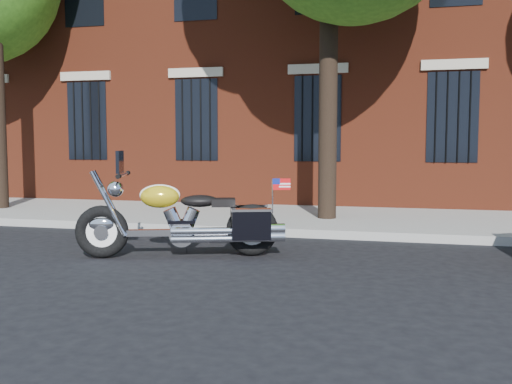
# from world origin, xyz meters

# --- Properties ---
(ground) EXTENTS (120.00, 120.00, 0.00)m
(ground) POSITION_xyz_m (0.00, 0.00, 0.00)
(ground) COLOR black
(ground) RESTS_ON ground
(curb) EXTENTS (40.00, 0.16, 0.15)m
(curb) POSITION_xyz_m (0.00, 1.38, 0.07)
(curb) COLOR gray
(curb) RESTS_ON ground
(sidewalk) EXTENTS (40.00, 3.60, 0.15)m
(sidewalk) POSITION_xyz_m (0.00, 3.26, 0.07)
(sidewalk) COLOR gray
(sidewalk) RESTS_ON ground
(building) EXTENTS (26.00, 10.08, 12.00)m
(building) POSITION_xyz_m (0.00, 10.06, 6.00)
(building) COLOR maroon
(building) RESTS_ON ground
(motorcycle) EXTENTS (2.99, 1.44, 1.52)m
(motorcycle) POSITION_xyz_m (-1.04, -0.72, 0.51)
(motorcycle) COLOR black
(motorcycle) RESTS_ON ground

